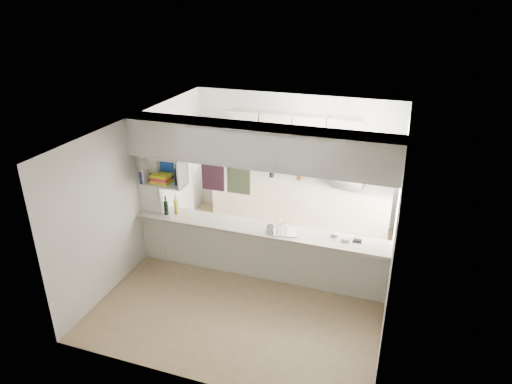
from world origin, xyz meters
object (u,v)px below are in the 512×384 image
at_px(bowl, 350,170).
at_px(dish_rack, 284,227).
at_px(wine_bottles, 171,207).
at_px(microwave, 348,179).

distance_m(bowl, dish_rack, 2.26).
bearing_deg(bowl, wine_bottles, -141.88).
xyz_separation_m(dish_rack, wine_bottles, (-1.98, 0.01, 0.04)).
bearing_deg(dish_rack, bowl, 58.27).
height_order(bowl, wine_bottles, bowl).
relative_size(bowl, wine_bottles, 0.68).
relative_size(microwave, bowl, 2.43).
xyz_separation_m(bowl, dish_rack, (-0.72, -2.13, -0.26)).
bearing_deg(microwave, bowl, 176.20).
distance_m(microwave, bowl, 0.19).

